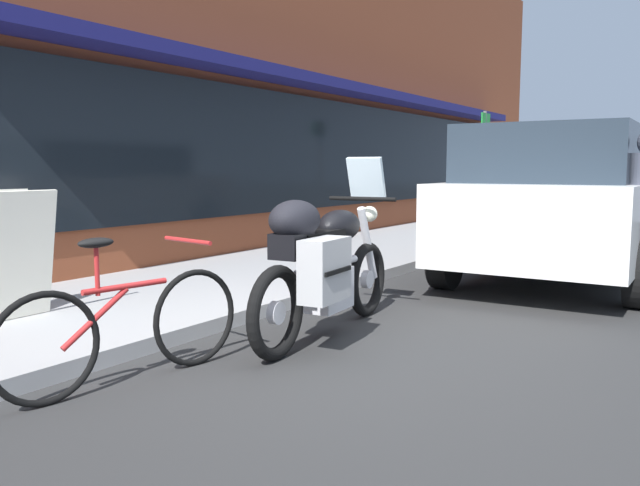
# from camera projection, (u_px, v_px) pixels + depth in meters

# --- Properties ---
(ground_plane) EXTENTS (80.00, 80.00, 0.00)m
(ground_plane) POSITION_uv_depth(u_px,v_px,m) (336.00, 360.00, 4.43)
(ground_plane) COLOR #2B2B2B
(storefront_building) EXTENTS (21.08, 0.90, 6.42)m
(storefront_building) POSITION_uv_depth(u_px,v_px,m) (344.00, 66.00, 11.60)
(storefront_building) COLOR brown
(storefront_building) RESTS_ON ground_plane
(sidewalk_curb) EXTENTS (30.00, 2.52, 0.12)m
(sidewalk_curb) POSITION_uv_depth(u_px,v_px,m) (464.00, 229.00, 13.25)
(sidewalk_curb) COLOR #999999
(sidewalk_curb) RESTS_ON ground_plane
(touring_motorcycle) EXTENTS (2.17, 0.77, 1.41)m
(touring_motorcycle) POSITION_uv_depth(u_px,v_px,m) (324.00, 261.00, 4.90)
(touring_motorcycle) COLOR black
(touring_motorcycle) RESTS_ON ground_plane
(parked_bicycle) EXTENTS (1.64, 0.48, 0.91)m
(parked_bicycle) POSITION_uv_depth(u_px,v_px,m) (126.00, 326.00, 3.91)
(parked_bicycle) COLOR black
(parked_bicycle) RESTS_ON ground_plane
(parked_minivan) EXTENTS (4.84, 2.20, 1.75)m
(parked_minivan) POSITION_uv_depth(u_px,v_px,m) (567.00, 200.00, 7.74)
(parked_minivan) COLOR silver
(parked_minivan) RESTS_ON ground_plane
(sandwich_board_sign) EXTENTS (0.55, 0.43, 1.02)m
(sandwich_board_sign) POSITION_uv_depth(u_px,v_px,m) (13.00, 254.00, 5.11)
(sandwich_board_sign) COLOR silver
(sandwich_board_sign) RESTS_ON sidewalk_curb
(parking_sign_pole) EXTENTS (0.44, 0.07, 2.24)m
(parking_sign_pole) POSITION_uv_depth(u_px,v_px,m) (484.00, 160.00, 12.11)
(parking_sign_pole) COLOR #59595B
(parking_sign_pole) RESTS_ON sidewalk_curb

